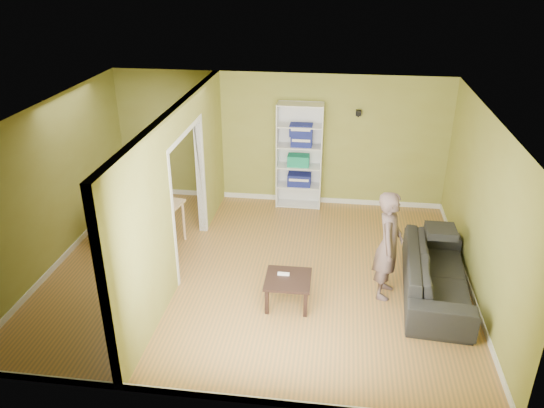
{
  "coord_description": "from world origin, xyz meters",
  "views": [
    {
      "loc": [
        1.17,
        -7.11,
        4.57
      ],
      "look_at": [
        0.2,
        0.2,
        1.1
      ],
      "focal_mm": 35.0,
      "sensor_mm": 36.0,
      "label": 1
    }
  ],
  "objects": [
    {
      "name": "sofa",
      "position": [
        2.7,
        -0.25,
        0.44
      ],
      "size": [
        2.39,
        1.16,
        0.88
      ],
      "primitive_type": "imported",
      "rotation": [
        0.0,
        0.0,
        1.5
      ],
      "color": "black",
      "rests_on": "ground"
    },
    {
      "name": "chair_left",
      "position": [
        -2.89,
        0.62,
        0.47
      ],
      "size": [
        0.43,
        0.43,
        0.94
      ],
      "primitive_type": null,
      "rotation": [
        0.0,
        0.0,
        -1.58
      ],
      "color": "tan",
      "rests_on": "ground"
    },
    {
      "name": "paper_box_navy_a",
      "position": [
        0.43,
        2.56,
        0.55
      ],
      "size": [
        0.45,
        0.29,
        0.23
      ],
      "primitive_type": "cube",
      "color": "navy",
      "rests_on": "bookshelf"
    },
    {
      "name": "chair_near",
      "position": [
        -2.08,
        -0.08,
        0.43
      ],
      "size": [
        0.44,
        0.44,
        0.87
      ],
      "primitive_type": null,
      "rotation": [
        0.0,
        0.0,
        0.11
      ],
      "color": "tan",
      "rests_on": "ground"
    },
    {
      "name": "room_shell",
      "position": [
        0.0,
        0.0,
        1.3
      ],
      "size": [
        6.5,
        6.5,
        6.5
      ],
      "color": "#BB813B",
      "rests_on": "ground"
    },
    {
      "name": "partition",
      "position": [
        -1.2,
        0.0,
        1.3
      ],
      "size": [
        0.22,
        5.5,
        2.6
      ],
      "primitive_type": null,
      "color": "olive",
      "rests_on": "ground"
    },
    {
      "name": "game_controller",
      "position": [
        0.49,
        -0.73,
        0.45
      ],
      "size": [
        0.17,
        0.04,
        0.03
      ],
      "primitive_type": "cube",
      "color": "white",
      "rests_on": "coffee_table"
    },
    {
      "name": "paper_box_teal",
      "position": [
        0.4,
        2.56,
        0.95
      ],
      "size": [
        0.42,
        0.27,
        0.21
      ],
      "primitive_type": "cube",
      "color": "#188672",
      "rests_on": "bookshelf"
    },
    {
      "name": "paper_box_navy_b",
      "position": [
        0.46,
        2.56,
        1.36
      ],
      "size": [
        0.4,
        0.26,
        0.21
      ],
      "primitive_type": "cube",
      "color": "#13134D",
      "rests_on": "bookshelf"
    },
    {
      "name": "wall_speaker",
      "position": [
        1.5,
        2.69,
        1.9
      ],
      "size": [
        0.1,
        0.1,
        0.1
      ],
      "primitive_type": "cube",
      "color": "black",
      "rests_on": "room_shell"
    },
    {
      "name": "bookshelf",
      "position": [
        0.42,
        2.61,
        1.04
      ],
      "size": [
        0.88,
        0.38,
        2.08
      ],
      "color": "white",
      "rests_on": "ground"
    },
    {
      "name": "dining_table",
      "position": [
        -2.06,
        0.59,
        0.69
      ],
      "size": [
        1.24,
        0.82,
        0.77
      ],
      "rotation": [
        0.0,
        0.0,
        -0.17
      ],
      "color": "tan",
      "rests_on": "ground"
    },
    {
      "name": "person",
      "position": [
        1.96,
        -0.36,
        0.96
      ],
      "size": [
        0.79,
        0.67,
        1.93
      ],
      "primitive_type": "imported",
      "rotation": [
        0.0,
        0.0,
        1.37
      ],
      "color": "slate",
      "rests_on": "ground"
    },
    {
      "name": "coffee_table",
      "position": [
        0.56,
        -0.81,
        0.36
      ],
      "size": [
        0.65,
        0.65,
        0.43
      ],
      "rotation": [
        0.0,
        0.0,
        0.01
      ],
      "color": "black",
      "rests_on": "ground"
    },
    {
      "name": "chair_far",
      "position": [
        -1.97,
        1.21,
        0.45
      ],
      "size": [
        0.47,
        0.47,
        0.9
      ],
      "primitive_type": null,
      "rotation": [
        0.0,
        0.0,
        3.3
      ],
      "color": "tan",
      "rests_on": "ground"
    },
    {
      "name": "paper_box_navy_c",
      "position": [
        0.44,
        2.56,
        1.58
      ],
      "size": [
        0.43,
        0.28,
        0.22
      ],
      "primitive_type": "cube",
      "color": "navy",
      "rests_on": "bookshelf"
    }
  ]
}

